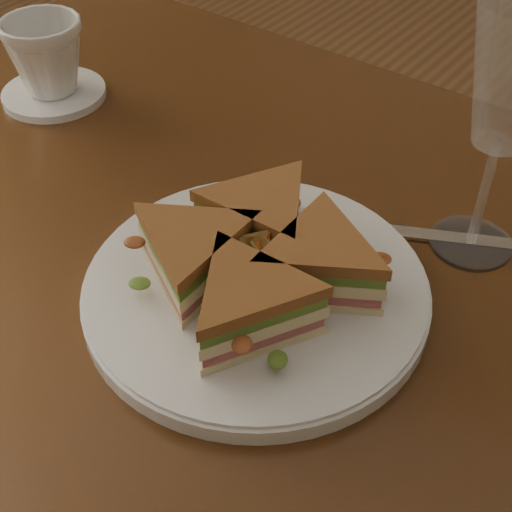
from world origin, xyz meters
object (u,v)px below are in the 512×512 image
(sandwich_wedges, at_px, (256,260))
(table, at_px, (251,322))
(saucer, at_px, (54,94))
(spoon, at_px, (273,224))
(coffee_cup, at_px, (46,56))
(knife, at_px, (422,235))
(plate, at_px, (256,291))

(sandwich_wedges, bearing_deg, table, 131.35)
(table, xyz_separation_m, sandwich_wedges, (0.04, -0.04, 0.14))
(sandwich_wedges, relative_size, saucer, 2.09)
(table, bearing_deg, saucer, 166.99)
(spoon, distance_m, coffee_cup, 0.38)
(sandwich_wedges, distance_m, knife, 0.19)
(spoon, bearing_deg, knife, 25.67)
(sandwich_wedges, distance_m, coffee_cup, 0.43)
(sandwich_wedges, bearing_deg, spoon, 116.48)
(sandwich_wedges, bearing_deg, saucer, 162.47)
(knife, distance_m, coffee_cup, 0.50)
(table, xyz_separation_m, knife, (0.12, 0.12, 0.10))
(plate, bearing_deg, saucer, 162.47)
(plate, bearing_deg, coffee_cup, 162.47)
(saucer, bearing_deg, table, -13.01)
(spoon, xyz_separation_m, saucer, (-0.37, 0.04, 0.00))
(table, xyz_separation_m, saucer, (-0.37, 0.09, 0.10))
(spoon, distance_m, knife, 0.15)
(table, height_order, knife, knife)
(plate, xyz_separation_m, coffee_cup, (-0.41, 0.13, 0.05))
(knife, bearing_deg, saucer, 157.48)
(spoon, xyz_separation_m, knife, (0.13, 0.08, -0.00))
(spoon, bearing_deg, coffee_cup, 168.21)
(plate, bearing_deg, spoon, 116.48)
(plate, xyz_separation_m, saucer, (-0.41, 0.13, -0.00))
(plate, relative_size, sandwich_wedges, 1.14)
(knife, xyz_separation_m, coffee_cup, (-0.50, -0.03, 0.05))
(table, height_order, spoon, spoon)
(saucer, height_order, coffee_cup, coffee_cup)
(plate, xyz_separation_m, sandwich_wedges, (0.00, 0.00, 0.04))
(table, distance_m, coffee_cup, 0.41)
(coffee_cup, bearing_deg, table, -27.18)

